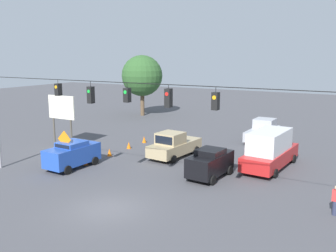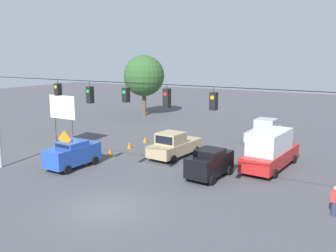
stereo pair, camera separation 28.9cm
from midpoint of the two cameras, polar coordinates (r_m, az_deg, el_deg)
name	(u,v)px [view 1 (the left image)]	position (r m, az deg, el deg)	size (l,w,h in m)	color
ground_plane	(108,209)	(21.19, -9.50, -12.32)	(140.00, 140.00, 0.00)	#47474C
overhead_signal_span	(128,116)	(21.30, -6.44, 1.59)	(23.61, 0.38, 7.60)	#939399
pickup_truck_tan_withflow_mid	(174,145)	(30.64, 0.63, -2.95)	(2.62, 5.46, 2.12)	tan
box_truck_red_oncoming_far	(270,149)	(28.54, 15.01, -3.47)	(2.84, 6.87, 2.85)	red
sedan_blue_parked_shoulder	(72,154)	(28.67, -14.65, -4.16)	(2.17, 4.30, 1.99)	#234CB2
pickup_truck_silver_oncoming_deep	(263,131)	(37.38, 14.04, -0.76)	(2.33, 5.44, 2.12)	#A8AAB2
sedan_black_crossing_near	(210,163)	(25.72, 6.12, -5.58)	(2.22, 4.07, 2.00)	black
traffic_cone_nearest	(86,161)	(29.34, -12.73, -5.21)	(0.38, 0.38, 0.61)	orange
traffic_cone_second	(109,152)	(31.47, -9.17, -3.98)	(0.38, 0.38, 0.61)	orange
traffic_cone_third	(129,145)	(33.68, -6.24, -2.92)	(0.38, 0.38, 0.61)	orange
traffic_cone_fourth	(144,139)	(35.78, -3.88, -2.06)	(0.38, 0.38, 0.61)	orange
roadside_billboard	(62,111)	(35.44, -16.14, 2.24)	(3.08, 0.16, 4.63)	#4C473D
work_zone_sign	(65,142)	(28.36, -15.76, -2.40)	(1.27, 0.06, 2.84)	slate
pedestrian	(336,200)	(21.64, 23.84, -10.34)	(0.40, 0.28, 1.62)	#2D334C
tree_horizon_left	(142,76)	(51.34, -4.14, 7.63)	(5.54, 5.54, 8.23)	brown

